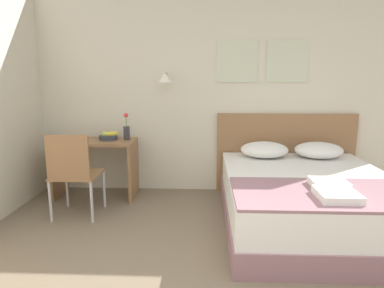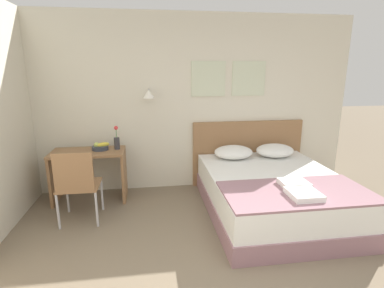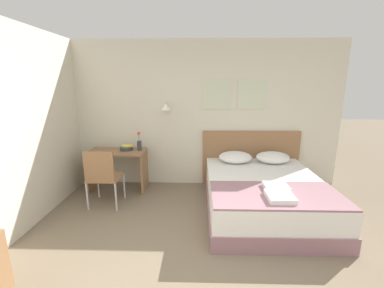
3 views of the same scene
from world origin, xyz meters
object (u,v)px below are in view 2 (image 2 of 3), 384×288
bed (273,194)px  desk (89,167)px  pillow_right (275,150)px  fruit_bowl (100,147)px  pillow_left (233,152)px  throw_blanket (297,192)px  headboard (247,153)px  desk_chair (77,182)px  folded_towel_mid_bed (304,194)px  flower_vase (117,141)px  folded_towel_near_foot (294,184)px

bed → desk: (-2.43, 0.77, 0.23)m
pillow_right → fruit_bowl: bearing=178.8°
pillow_left → throw_blanket: pillow_left is taller
headboard → pillow_left: 0.47m
pillow_right → desk: desk is taller
desk → fruit_bowl: 0.33m
desk_chair → fruit_bowl: 0.80m
folded_towel_mid_bed → flower_vase: (-2.03, 1.57, 0.26)m
folded_towel_mid_bed → headboard: bearing=89.8°
pillow_right → throw_blanket: 1.41m
pillow_right → folded_towel_near_foot: bearing=-103.6°
bed → desk_chair: desk_chair is taller
pillow_left → desk: (-2.11, 0.01, -0.13)m
fruit_bowl → pillow_right: bearing=-1.2°
bed → flower_vase: 2.27m
headboard → pillow_right: headboard is taller
headboard → flower_vase: bearing=-172.7°
flower_vase → pillow_left: bearing=-1.8°
desk_chair → bed: bearing=-1.7°
headboard → desk: headboard is taller
pillow_right → folded_towel_mid_bed: pillow_right is taller
bed → flower_vase: size_ratio=6.18×
throw_blanket → fruit_bowl: 2.68m
pillow_left → fruit_bowl: bearing=178.4°
headboard → pillow_left: size_ratio=3.11×
desk_chair → fruit_bowl: (0.18, 0.74, 0.23)m
bed → pillow_right: pillow_right is taller
throw_blanket → flower_vase: bearing=145.1°
pillow_right → desk_chair: bearing=-166.1°
headboard → pillow_left: (-0.33, -0.31, 0.11)m
throw_blanket → folded_towel_near_foot: size_ratio=5.37×
pillow_left → fruit_bowl: fruit_bowl is taller
bed → throw_blanket: throw_blanket is taller
flower_vase → desk: bearing=-173.4°
folded_towel_mid_bed → desk: desk is taller
pillow_left → flower_vase: size_ratio=1.70×
throw_blanket → desk_chair: bearing=164.5°
flower_vase → desk_chair: bearing=-119.1°
folded_towel_near_foot → desk_chair: (-2.48, 0.53, -0.04)m
desk_chair → flower_vase: (0.41, 0.74, 0.30)m
folded_towel_near_foot → fruit_bowl: fruit_bowl is taller
fruit_bowl → throw_blanket: bearing=-32.1°
headboard → pillow_left: headboard is taller
pillow_right → folded_towel_mid_bed: (-0.33, -1.51, -0.04)m
pillow_left → fruit_bowl: 1.94m
bed → fruit_bowl: 2.46m
desk → folded_towel_near_foot: bearing=-26.4°
headboard → pillow_left: bearing=-136.3°
pillow_left → desk: size_ratio=0.57×
pillow_left → folded_towel_mid_bed: bearing=-77.9°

